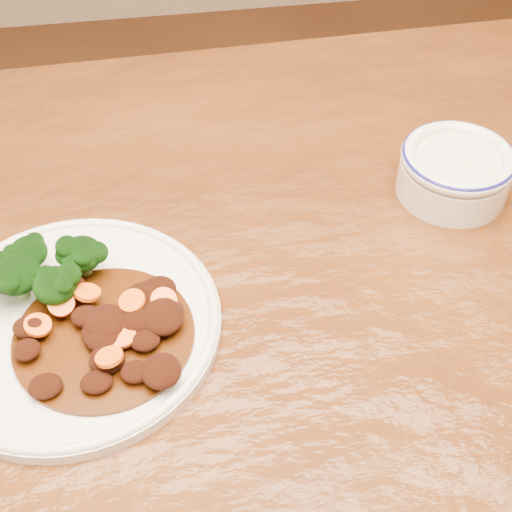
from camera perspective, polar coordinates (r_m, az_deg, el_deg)
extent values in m
cube|color=#5A2E10|center=(0.69, 1.91, -4.08)|extent=(1.53, 0.95, 0.04)
cylinder|color=white|center=(0.66, -14.39, -5.41)|extent=(0.26, 0.26, 0.01)
torus|color=white|center=(0.66, -14.48, -5.09)|extent=(0.26, 0.26, 0.01)
cylinder|color=#6D9F52|center=(0.70, -17.39, -0.79)|extent=(0.01, 0.01, 0.02)
ellipsoid|color=black|center=(0.69, -17.73, 0.30)|extent=(0.03, 0.03, 0.03)
cylinder|color=#6D9F52|center=(0.68, -18.22, -2.64)|extent=(0.01, 0.01, 0.02)
ellipsoid|color=black|center=(0.67, -18.64, -1.42)|extent=(0.04, 0.04, 0.03)
cylinder|color=#6D9F52|center=(0.66, -15.44, -3.46)|extent=(0.01, 0.01, 0.02)
ellipsoid|color=black|center=(0.65, -15.79, -2.29)|extent=(0.04, 0.04, 0.03)
cylinder|color=#6D9F52|center=(0.69, -13.48, -1.00)|extent=(0.01, 0.01, 0.02)
ellipsoid|color=black|center=(0.67, -13.77, 0.16)|extent=(0.04, 0.04, 0.03)
cylinder|color=#431D07|center=(0.64, -12.06, -6.30)|extent=(0.16, 0.16, 0.00)
ellipsoid|color=black|center=(0.60, -9.62, -9.12)|extent=(0.02, 0.02, 0.01)
ellipsoid|color=black|center=(0.65, -8.72, -3.01)|extent=(0.03, 0.03, 0.01)
ellipsoid|color=black|center=(0.66, -14.92, -2.43)|extent=(0.03, 0.03, 0.02)
ellipsoid|color=black|center=(0.62, -8.87, -6.69)|extent=(0.03, 0.02, 0.01)
ellipsoid|color=black|center=(0.60, -12.65, -9.83)|extent=(0.03, 0.02, 0.01)
ellipsoid|color=black|center=(0.63, -11.95, -5.27)|extent=(0.04, 0.04, 0.02)
ellipsoid|color=black|center=(0.63, -9.45, -5.12)|extent=(0.03, 0.03, 0.02)
ellipsoid|color=black|center=(0.63, -11.14, -4.82)|extent=(0.03, 0.02, 0.01)
ellipsoid|color=black|center=(0.64, -17.65, -5.40)|extent=(0.03, 0.02, 0.01)
ellipsoid|color=black|center=(0.65, -7.79, -2.66)|extent=(0.03, 0.03, 0.02)
ellipsoid|color=black|center=(0.63, -12.53, -5.97)|extent=(0.03, 0.03, 0.01)
ellipsoid|color=black|center=(0.61, -11.83, -8.08)|extent=(0.03, 0.03, 0.02)
ellipsoid|color=black|center=(0.63, -12.12, -6.27)|extent=(0.03, 0.03, 0.02)
ellipsoid|color=black|center=(0.63, -17.86, -7.15)|extent=(0.02, 0.02, 0.01)
ellipsoid|color=black|center=(0.64, -7.74, -4.07)|extent=(0.04, 0.03, 0.02)
ellipsoid|color=black|center=(0.61, -16.49, -9.95)|extent=(0.03, 0.02, 0.01)
ellipsoid|color=black|center=(0.64, -13.45, -4.69)|extent=(0.03, 0.02, 0.01)
ellipsoid|color=black|center=(0.65, -8.99, -3.11)|extent=(0.03, 0.03, 0.02)
ellipsoid|color=black|center=(0.64, -6.81, -4.30)|extent=(0.02, 0.02, 0.01)
ellipsoid|color=black|center=(0.65, -9.35, -3.31)|extent=(0.03, 0.03, 0.01)
ellipsoid|color=black|center=(0.59, -7.59, -9.11)|extent=(0.03, 0.04, 0.02)
ellipsoid|color=black|center=(0.62, -7.50, -4.84)|extent=(0.04, 0.04, 0.02)
cylinder|color=#F9580D|center=(0.63, -7.40, -3.52)|extent=(0.03, 0.03, 0.02)
cylinder|color=#F9580D|center=(0.65, -13.35, -2.86)|extent=(0.03, 0.02, 0.01)
cylinder|color=#F9580D|center=(0.60, -11.66, -7.92)|extent=(0.03, 0.03, 0.01)
cylinder|color=#F9580D|center=(0.63, -9.88, -3.57)|extent=(0.03, 0.03, 0.01)
cylinder|color=#F9580D|center=(0.62, -10.64, -6.30)|extent=(0.03, 0.03, 0.01)
cylinder|color=#F9580D|center=(0.65, -15.32, -3.70)|extent=(0.03, 0.03, 0.02)
cylinder|color=#F9580D|center=(0.64, -17.07, -5.31)|extent=(0.03, 0.03, 0.01)
cylinder|color=silver|center=(0.79, 15.50, 6.05)|extent=(0.12, 0.12, 0.04)
cylinder|color=silver|center=(0.78, 15.83, 7.34)|extent=(0.09, 0.09, 0.01)
torus|color=silver|center=(0.77, 15.88, 7.56)|extent=(0.12, 0.12, 0.02)
torus|color=navy|center=(0.77, 15.94, 7.78)|extent=(0.12, 0.12, 0.01)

